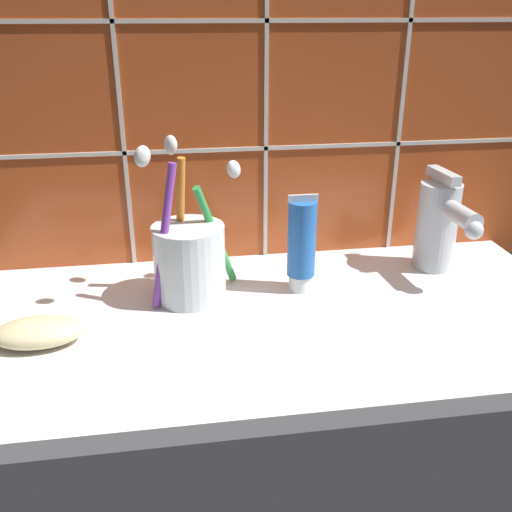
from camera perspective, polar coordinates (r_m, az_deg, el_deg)
sink_counter at (r=63.63cm, az=1.80°, el=-6.60°), size 70.07×33.81×2.00cm
tile_wall_backsplash at (r=72.74cm, az=-0.49°, el=14.88°), size 80.07×1.72×43.87cm
toothbrush_cup at (r=65.12cm, az=-6.70°, el=-0.24°), size 12.39×8.85×18.56cm
toothpaste_tube at (r=66.26cm, az=4.58°, el=1.17°), size 3.45×3.29×11.81cm
sink_faucet at (r=74.92cm, az=17.91°, el=3.12°), size 5.10×11.83×12.79cm
soap_bar at (r=61.24cm, az=-20.94°, el=-7.13°), size 8.94×5.23×2.62cm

